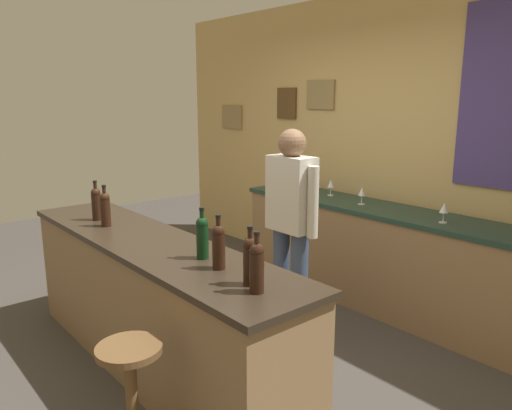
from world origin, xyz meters
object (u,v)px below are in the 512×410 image
(wine_bottle_a, at_px, (96,203))
(wine_bottle_c, at_px, (202,236))
(wine_bottle_b, at_px, (105,208))
(wine_glass_b, at_px, (362,192))
(bar_stool, at_px, (131,387))
(wine_bottle_f, at_px, (257,266))
(wine_glass_a, at_px, (331,184))
(wine_bottle_d, at_px, (219,245))
(coffee_mug, at_px, (291,183))
(bartender, at_px, (291,220))
(wine_bottle_e, at_px, (250,259))
(wine_glass_c, at_px, (444,209))

(wine_bottle_a, height_order, wine_bottle_c, same)
(wine_bottle_b, xyz_separation_m, wine_glass_b, (0.69, 2.09, -0.05))
(bar_stool, height_order, wine_bottle_f, wine_bottle_f)
(bar_stool, relative_size, wine_bottle_f, 2.22)
(wine_glass_a, bearing_deg, wine_bottle_f, -56.72)
(wine_glass_a, bearing_deg, wine_bottle_b, -96.30)
(bar_stool, bearing_deg, wine_bottle_f, 57.46)
(wine_bottle_d, height_order, coffee_mug, wine_bottle_d)
(bartender, distance_m, bar_stool, 1.74)
(wine_bottle_a, xyz_separation_m, wine_bottle_b, (0.22, -0.03, 0.00))
(wine_bottle_d, height_order, wine_glass_a, wine_bottle_d)
(bartender, xyz_separation_m, wine_bottle_b, (-0.79, -1.11, 0.12))
(wine_bottle_a, distance_m, wine_bottle_b, 0.22)
(bar_stool, distance_m, wine_bottle_a, 1.73)
(wine_bottle_c, distance_m, wine_bottle_f, 0.60)
(wine_bottle_b, bearing_deg, coffee_mug, 97.84)
(wine_bottle_c, relative_size, wine_glass_b, 1.97)
(wine_bottle_c, distance_m, wine_glass_a, 2.22)
(wine_bottle_f, height_order, coffee_mug, wine_bottle_f)
(wine_bottle_b, relative_size, coffee_mug, 2.45)
(wine_bottle_c, xyz_separation_m, wine_glass_b, (-0.37, 1.97, -0.05))
(bartender, bearing_deg, wine_bottle_f, -51.26)
(bar_stool, distance_m, wine_bottle_f, 0.86)
(wine_glass_a, bearing_deg, wine_bottle_c, -68.34)
(wine_bottle_d, height_order, wine_glass_b, wine_bottle_d)
(wine_bottle_d, relative_size, wine_bottle_e, 1.00)
(wine_bottle_a, height_order, wine_bottle_e, same)
(wine_bottle_e, xyz_separation_m, wine_glass_a, (-1.32, 2.11, -0.05))
(wine_glass_c, xyz_separation_m, coffee_mug, (-1.80, 0.14, -0.06))
(wine_bottle_e, bearing_deg, wine_bottle_d, 176.31)
(bartender, distance_m, wine_bottle_a, 1.49)
(wine_bottle_c, relative_size, wine_glass_c, 1.97)
(wine_glass_a, height_order, wine_glass_c, same)
(wine_bottle_c, xyz_separation_m, wine_glass_a, (-0.82, 2.06, -0.05))
(wine_bottle_a, bearing_deg, coffee_mug, 92.10)
(wine_bottle_c, bearing_deg, wine_bottle_f, -8.68)
(wine_glass_c, bearing_deg, bartender, -127.22)
(bar_stool, xyz_separation_m, coffee_mug, (-1.62, 2.67, 0.49))
(bartender, bearing_deg, coffee_mug, 135.44)
(bar_stool, height_order, wine_bottle_a, wine_bottle_a)
(wine_glass_b, bearing_deg, coffee_mug, 174.68)
(wine_bottle_e, relative_size, wine_glass_a, 1.97)
(wine_bottle_b, bearing_deg, wine_glass_a, 83.70)
(wine_bottle_a, xyz_separation_m, wine_bottle_e, (1.78, 0.05, 0.00))
(wine_glass_c, relative_size, coffee_mug, 1.24)
(bar_stool, xyz_separation_m, wine_bottle_f, (0.33, 0.52, 0.60))
(wine_bottle_e, xyz_separation_m, wine_bottle_f, (0.10, -0.04, 0.00))
(wine_bottle_a, xyz_separation_m, wine_glass_c, (1.73, 2.01, -0.05))
(bar_stool, height_order, wine_glass_b, wine_glass_b)
(wine_bottle_a, distance_m, coffee_mug, 2.16)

